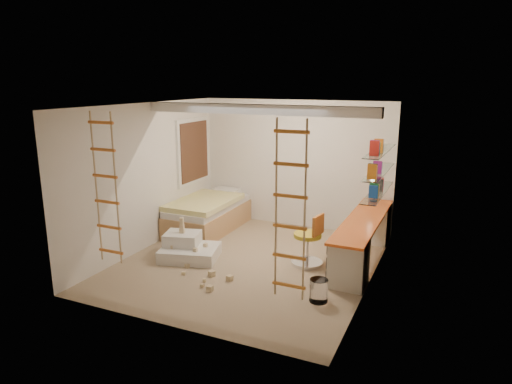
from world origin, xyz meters
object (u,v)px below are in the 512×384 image
at_px(desk, 363,238).
at_px(bed, 208,214).
at_px(play_platform, 188,249).
at_px(swivel_chair, 309,246).

xyz_separation_m(desk, bed, (-3.20, 0.36, -0.07)).
distance_m(desk, play_platform, 2.98).
distance_m(bed, play_platform, 1.55).
bearing_deg(swivel_chair, desk, 35.41).
bearing_deg(bed, play_platform, -73.31).
height_order(desk, swivel_chair, swivel_chair).
height_order(swivel_chair, play_platform, swivel_chair).
relative_size(desk, bed, 1.40).
relative_size(bed, swivel_chair, 2.27).
xyz_separation_m(swivel_chair, play_platform, (-1.98, -0.56, -0.16)).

